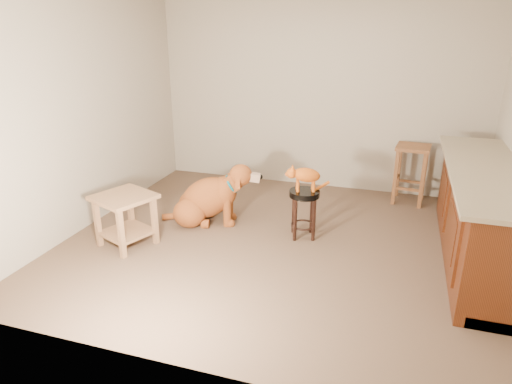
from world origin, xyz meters
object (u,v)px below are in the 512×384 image
(side_table, at_px, (125,212))
(golden_retriever, at_px, (208,199))
(wood_stool, at_px, (410,173))
(tabby_kitten, at_px, (304,176))
(padded_stool, at_px, (304,204))

(side_table, relative_size, golden_retriever, 0.59)
(wood_stool, height_order, golden_retriever, wood_stool)
(wood_stool, relative_size, tabby_kitten, 1.67)
(padded_stool, distance_m, side_table, 1.89)
(padded_stool, relative_size, wood_stool, 0.71)
(side_table, height_order, golden_retriever, golden_retriever)
(padded_stool, bearing_deg, tabby_kitten, -168.08)
(wood_stool, xyz_separation_m, side_table, (-2.83, -2.20, -0.03))
(padded_stool, xyz_separation_m, tabby_kitten, (-0.01, -0.00, 0.33))
(golden_retriever, bearing_deg, wood_stool, 18.70)
(padded_stool, relative_size, side_table, 0.77)
(padded_stool, distance_m, wood_stool, 1.81)
(side_table, distance_m, tabby_kitten, 1.91)
(padded_stool, bearing_deg, golden_retriever, 177.68)
(tabby_kitten, bearing_deg, side_table, -174.00)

